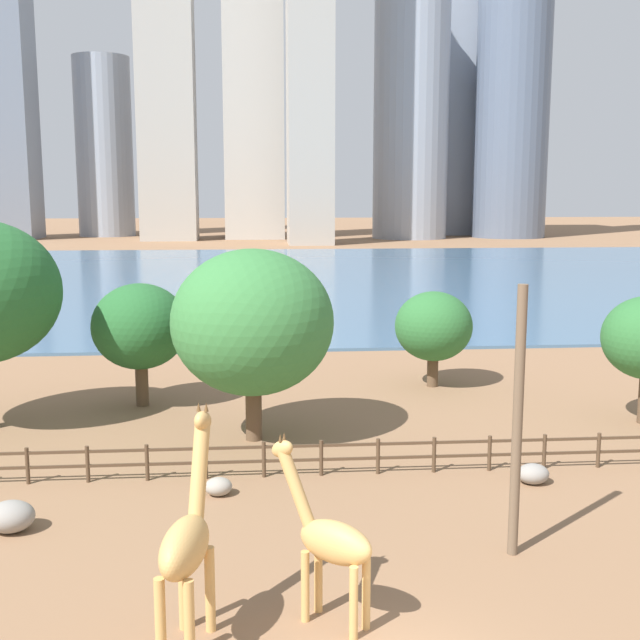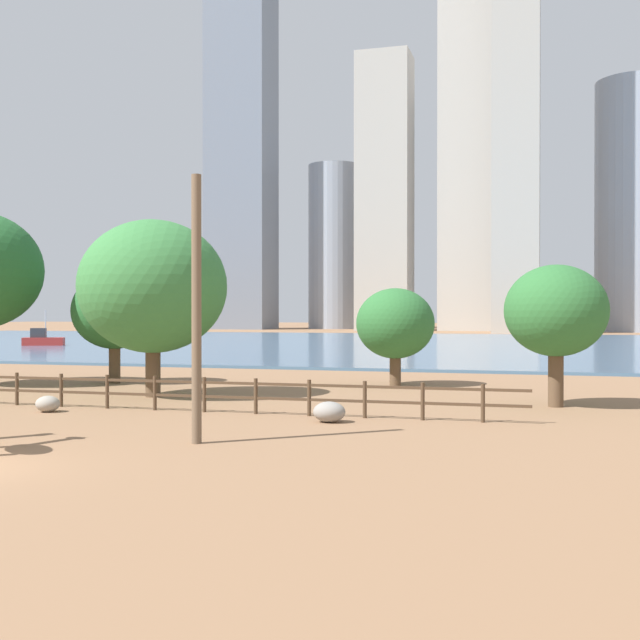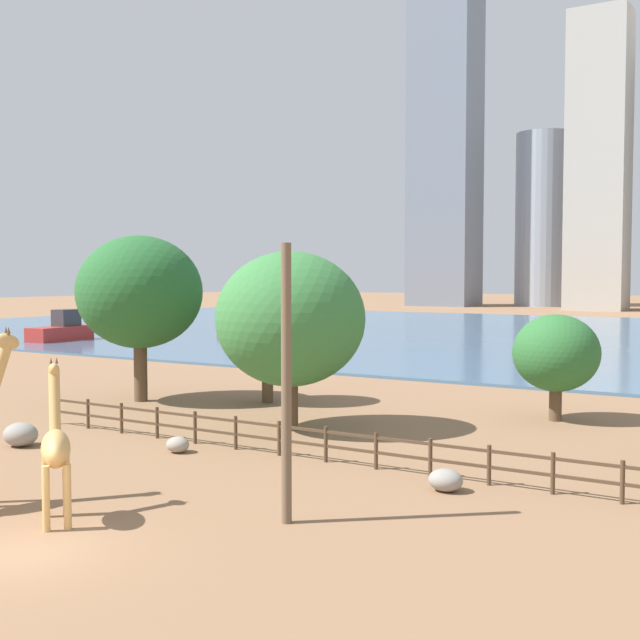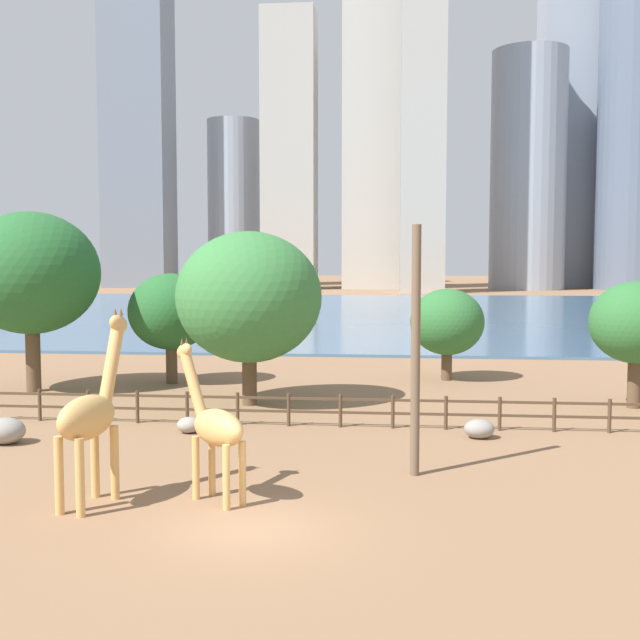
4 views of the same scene
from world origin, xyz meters
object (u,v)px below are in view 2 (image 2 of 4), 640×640
Objects in this scene: boulder_small at (329,412)px; boat_tug at (42,339)px; boulder_by_pole at (48,404)px; tree_left_large at (556,311)px; tree_right_small at (395,324)px; tree_left_small at (153,287)px; utility_pole at (196,309)px; tree_center_broad at (115,311)px.

boat_tug is (-45.29, 48.34, 0.49)m from boulder_small.
tree_left_large reaches higher than boulder_by_pole.
tree_right_small is at bearing -61.71° from boat_tug.
boulder_by_pole is 0.20× the size of boat_tug.
tree_left_large is 17.06m from tree_left_small.
boulder_by_pole is 0.12× the size of tree_left_small.
boat_tug is (-42.85, 53.58, -2.95)m from utility_pole.
tree_left_small reaches higher than tree_right_small.
boat_tug is (-52.65, 41.58, -2.90)m from tree_left_large.
tree_center_broad is at bearing -74.81° from boat_tug.
tree_center_broad is 1.17× the size of tree_right_small.
tree_right_small is (10.42, 14.23, 2.83)m from boulder_by_pole.
boulder_small is 19.07m from tree_center_broad.
boulder_small is 12.09m from tree_left_small.
boat_tug is at bearing 129.51° from tree_center_broad.
utility_pole is 1.69× the size of boat_tug.
tree_right_small is at bearing 41.86° from tree_left_small.
boulder_by_pole is at bearing -159.09° from tree_left_large.
tree_left_small is at bearing 123.13° from utility_pole.
tree_left_small is 12.51m from tree_right_small.
boulder_small is at bearing 1.02° from boulder_by_pole.
boat_tug is (-30.42, 36.89, -2.93)m from tree_center_broad.
tree_center_broad is 7.80m from tree_left_small.
tree_right_small is (14.47, 2.59, -0.63)m from tree_center_broad.
utility_pole is 19.40m from tree_right_small.
tree_left_small is (-7.19, 11.02, 1.05)m from utility_pole.
tree_center_broad is 1.29× the size of boat_tug.
tree_left_large reaches higher than boulder_small.
boulder_small is 0.14× the size of tree_left_small.
utility_pole is at bearing -129.25° from tree_left_large.
boulder_small is at bearing -88.36° from tree_right_small.
tree_center_broad reaches higher than tree_left_large.
tree_center_broad is (-22.23, 4.70, 0.02)m from tree_left_large.
tree_left_small is 1.57× the size of tree_right_small.
tree_center_broad is at bearing 132.69° from tree_left_small.
tree_left_small is at bearing -176.69° from tree_left_large.
boulder_by_pole is 7.59m from tree_left_small.
tree_right_small reaches higher than boat_tug.
boulder_by_pole is at bearing -126.21° from tree_right_small.
boulder_small is 10.55m from tree_left_large.
tree_left_large is at bearing 20.91° from boulder_by_pole.
boulder_by_pole is at bearing -178.98° from boulder_small.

